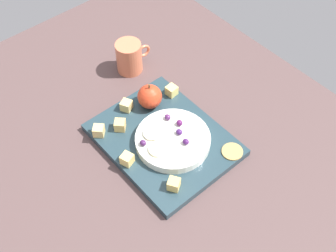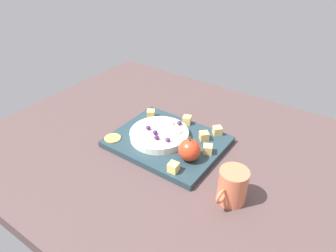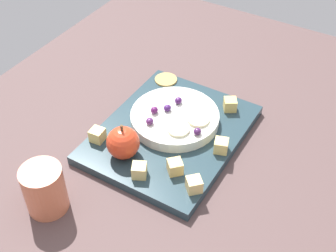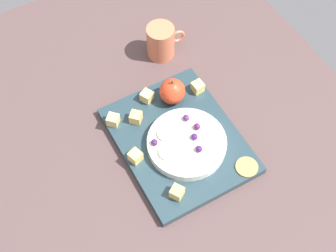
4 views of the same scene
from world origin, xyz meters
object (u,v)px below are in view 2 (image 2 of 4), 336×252
object	(u,v)px
cheese_cube_2	(151,114)
cup	(232,186)
cracker_0	(113,138)
apple_slice_0	(167,123)
cheese_cube_3	(217,131)
cheese_cube_5	(208,149)
grape_4	(155,132)
cheese_cube_4	(187,120)
cheese_cube_0	(204,136)
grape_3	(148,128)
platter	(168,141)
apple_slice_1	(175,130)
grape_0	(168,140)
cheese_cube_1	(173,167)
apple_whole	(189,150)
grape_1	(179,123)
grape_2	(157,137)
serving_dish	(159,134)

from	to	relation	value
cheese_cube_2	cup	bearing A→B (deg)	-24.06
cracker_0	apple_slice_0	world-z (taller)	apple_slice_0
cheese_cube_3	apple_slice_0	size ratio (longest dim) A/B	0.59
cheese_cube_5	grape_4	distance (cm)	16.89
cheese_cube_4	cheese_cube_0	bearing A→B (deg)	-27.64
grape_3	grape_4	world-z (taller)	same
platter	apple_slice_1	distance (cm)	4.39
cheese_cube_4	grape_0	xyz separation A→B (cm)	(2.62, -14.82, 1.57)
cheese_cube_5	cheese_cube_1	bearing A→B (deg)	-106.36
cheese_cube_3	apple_whole	bearing A→B (deg)	-92.65
cheese_cube_1	grape_1	xyz separation A→B (cm)	(-9.60, 17.40, 1.58)
grape_4	cheese_cube_1	bearing A→B (deg)	-34.21
cheese_cube_1	apple_slice_0	bearing A→B (deg)	129.90
grape_2	cup	xyz separation A→B (cm)	(27.36, -5.43, -0.29)
grape_0	grape_4	distance (cm)	5.52
grape_3	cheese_cube_3	bearing A→B (deg)	37.26
grape_2	grape_4	size ratio (longest dim) A/B	1.00
cheese_cube_5	grape_2	bearing A→B (deg)	-158.39
cheese_cube_1	grape_2	distance (cm)	12.76
cheese_cube_4	grape_1	distance (cm)	5.39
grape_0	apple_slice_1	world-z (taller)	grape_0
platter	cheese_cube_1	xyz separation A→B (cm)	(9.88, -11.37, 2.30)
cheese_cube_5	cup	size ratio (longest dim) A/B	0.25
cracker_0	cheese_cube_4	bearing A→B (deg)	56.04
apple_whole	grape_0	world-z (taller)	apple_whole
cheese_cube_0	apple_whole	bearing A→B (deg)	-83.40
cheese_cube_0	cheese_cube_5	world-z (taller)	same
cracker_0	platter	bearing A→B (deg)	34.83
cheese_cube_2	cheese_cube_4	distance (cm)	12.92
cheese_cube_0	cheese_cube_3	size ratio (longest dim) A/B	1.00
cheese_cube_0	grape_0	world-z (taller)	grape_0
platter	apple_slice_0	bearing A→B (deg)	126.86
cheese_cube_2	cheese_cube_4	bearing A→B (deg)	17.39
grape_3	apple_whole	bearing A→B (deg)	-8.67
platter	cheese_cube_4	size ratio (longest dim) A/B	12.78
cheese_cube_1	apple_slice_0	world-z (taller)	apple_slice_0
grape_1	cheese_cube_3	bearing A→B (deg)	25.67
cheese_cube_5	grape_4	bearing A→B (deg)	-167.07
grape_1	apple_slice_1	bearing A→B (deg)	-75.07
grape_2	apple_slice_0	xyz separation A→B (cm)	(-2.45, 8.99, -0.43)
apple_slice_0	cup	xyz separation A→B (cm)	(29.82, -14.42, 0.14)
cheese_cube_4	grape_0	distance (cm)	15.13
grape_2	apple_slice_0	bearing A→B (deg)	105.26
grape_0	grape_4	xyz separation A→B (cm)	(-5.44, 0.94, -0.01)
platter	cheese_cube_4	distance (cm)	11.41
grape_3	apple_slice_0	distance (cm)	6.93
platter	cheese_cube_0	bearing A→B (deg)	33.76
apple_whole	cheese_cube_2	bearing A→B (deg)	152.81
serving_dish	grape_1	xyz separation A→B (cm)	(3.00, 6.85, 1.79)
apple_whole	grape_2	xyz separation A→B (cm)	(-11.43, -0.14, -0.28)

